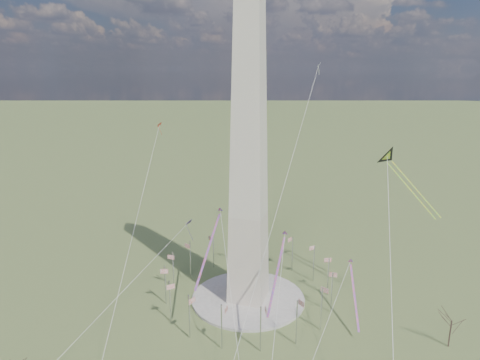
# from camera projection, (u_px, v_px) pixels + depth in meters

# --- Properties ---
(ground) EXTENTS (2000.00, 2000.00, 0.00)m
(ground) POSITION_uv_depth(u_px,v_px,m) (248.00, 299.00, 136.91)
(ground) COLOR #485C2E
(ground) RESTS_ON ground
(plaza) EXTENTS (36.00, 36.00, 0.80)m
(plaza) POSITION_uv_depth(u_px,v_px,m) (248.00, 298.00, 136.81)
(plaza) COLOR #BBB3AB
(plaza) RESTS_ON ground
(washington_monument) EXTENTS (15.56, 15.56, 100.00)m
(washington_monument) POSITION_uv_depth(u_px,v_px,m) (249.00, 152.00, 124.84)
(washington_monument) COLOR beige
(washington_monument) RESTS_ON plaza
(flagpole_ring) EXTENTS (54.40, 54.40, 13.00)m
(flagpole_ring) POSITION_uv_depth(u_px,v_px,m) (248.00, 279.00, 135.08)
(flagpole_ring) COLOR silver
(flagpole_ring) RESTS_ON ground
(tree_near) EXTENTS (6.65, 6.65, 11.64)m
(tree_near) POSITION_uv_depth(u_px,v_px,m) (452.00, 319.00, 111.63)
(tree_near) COLOR #4D352E
(tree_near) RESTS_ON ground
(kite_delta_black) EXTENTS (19.08, 18.07, 17.65)m
(kite_delta_black) POSITION_uv_depth(u_px,v_px,m) (390.00, 160.00, 129.24)
(kite_delta_black) COLOR black
(kite_delta_black) RESTS_ON ground
(kite_diamond_purple) EXTENTS (2.17, 2.87, 8.37)m
(kite_diamond_purple) POSITION_uv_depth(u_px,v_px,m) (189.00, 225.00, 147.26)
(kite_diamond_purple) COLOR #3D1B7C
(kite_diamond_purple) RESTS_ON ground
(kite_streamer_left) EXTENTS (2.04, 21.83, 15.00)m
(kite_streamer_left) POSITION_uv_depth(u_px,v_px,m) (279.00, 261.00, 115.22)
(kite_streamer_left) COLOR #FF5728
(kite_streamer_left) RESTS_ON ground
(kite_streamer_mid) EXTENTS (2.24, 23.74, 16.29)m
(kite_streamer_mid) POSITION_uv_depth(u_px,v_px,m) (212.00, 235.00, 125.28)
(kite_streamer_mid) COLOR #FF5728
(kite_streamer_mid) RESTS_ON ground
(kite_streamer_right) EXTENTS (5.02, 18.95, 13.14)m
(kite_streamer_right) POSITION_uv_depth(u_px,v_px,m) (353.00, 285.00, 125.56)
(kite_streamer_right) COLOR #FF5728
(kite_streamer_right) RESTS_ON ground
(kite_small_red) EXTENTS (1.63, 2.43, 5.17)m
(kite_small_red) POSITION_uv_depth(u_px,v_px,m) (160.00, 126.00, 165.59)
(kite_small_red) COLOR red
(kite_small_red) RESTS_ON ground
(kite_small_white) EXTENTS (1.12, 1.88, 4.44)m
(kite_small_white) POSITION_uv_depth(u_px,v_px,m) (319.00, 66.00, 158.68)
(kite_small_white) COLOR silver
(kite_small_white) RESTS_ON ground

